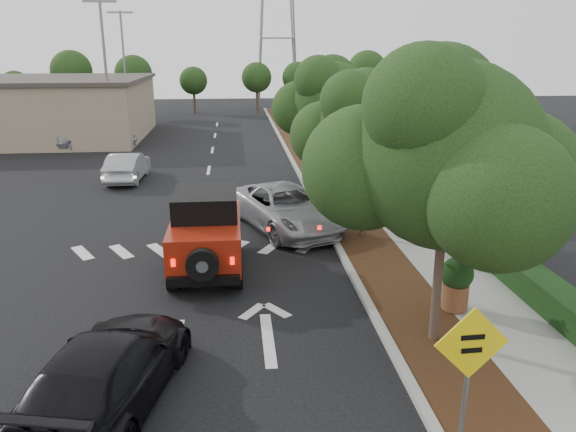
{
  "coord_description": "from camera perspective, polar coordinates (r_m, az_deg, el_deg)",
  "views": [
    {
      "loc": [
        1.37,
        -11.15,
        6.27
      ],
      "look_at": [
        2.74,
        3.0,
        1.95
      ],
      "focal_mm": 35.0,
      "sensor_mm": 36.0,
      "label": 1
    }
  ],
  "objects": [
    {
      "name": "planting_strip",
      "position": [
        24.34,
        4.67,
        2.07
      ],
      "size": [
        1.8,
        70.0,
        0.12
      ],
      "primitive_type": "cube",
      "color": "black",
      "rests_on": "ground"
    },
    {
      "name": "street_tree_near",
      "position": [
        13.06,
        14.46,
        -12.36
      ],
      "size": [
        3.8,
        3.8,
        5.92
      ],
      "primitive_type": null,
      "color": "black",
      "rests_on": "ground"
    },
    {
      "name": "sidewalk",
      "position": [
        24.74,
        9.01,
        2.16
      ],
      "size": [
        2.0,
        70.0,
        0.12
      ],
      "primitive_type": "cube",
      "color": "gray",
      "rests_on": "ground"
    },
    {
      "name": "black_suv_oncoming",
      "position": [
        10.91,
        -17.83,
        -14.71
      ],
      "size": [
        2.96,
        5.13,
        1.4
      ],
      "primitive_type": "imported",
      "rotation": [
        0.0,
        0.0,
        2.92
      ],
      "color": "black",
      "rests_on": "ground"
    },
    {
      "name": "red_jeep",
      "position": [
        16.46,
        -8.27,
        -1.39
      ],
      "size": [
        2.01,
        4.45,
        2.27
      ],
      "rotation": [
        0.0,
        0.0,
        -0.0
      ],
      "color": "black",
      "rests_on": "ground"
    },
    {
      "name": "terracotta_planter",
      "position": [
        14.13,
        16.76,
        -6.06
      ],
      "size": [
        0.79,
        0.79,
        1.37
      ],
      "rotation": [
        0.0,
        0.0,
        -0.08
      ],
      "color": "brown",
      "rests_on": "ground"
    },
    {
      "name": "light_pole_a",
      "position": [
        38.49,
        -17.37,
        6.77
      ],
      "size": [
        2.0,
        0.22,
        9.0
      ],
      "primitive_type": null,
      "color": "slate",
      "rests_on": "ground"
    },
    {
      "name": "light_pole_b",
      "position": [
        50.33,
        -15.84,
        9.13
      ],
      "size": [
        2.0,
        0.22,
        9.0
      ],
      "primitive_type": null,
      "color": "slate",
      "rests_on": "ground"
    },
    {
      "name": "silver_suv_ahead",
      "position": [
        19.86,
        -0.19,
        0.82
      ],
      "size": [
        4.33,
        6.04,
        1.53
      ],
      "primitive_type": "imported",
      "rotation": [
        0.0,
        0.0,
        0.36
      ],
      "color": "#96979D",
      "rests_on": "ground"
    },
    {
      "name": "transmission_tower",
      "position": [
        59.66,
        -1.06,
        10.88
      ],
      "size": [
        7.0,
        4.0,
        28.0
      ],
      "primitive_type": null,
      "color": "slate",
      "rests_on": "ground"
    },
    {
      "name": "silver_sedan_oncoming",
      "position": [
        28.24,
        -16.02,
        4.85
      ],
      "size": [
        1.62,
        4.2,
        1.36
      ],
      "primitive_type": "imported",
      "rotation": [
        0.0,
        0.0,
        3.1
      ],
      "color": "#9DA0A4",
      "rests_on": "ground"
    },
    {
      "name": "street_tree_far",
      "position": [
        25.31,
        4.28,
        2.52
      ],
      "size": [
        3.4,
        3.4,
        5.62
      ],
      "primitive_type": null,
      "color": "black",
      "rests_on": "ground"
    },
    {
      "name": "speed_hump_sign",
      "position": [
        9.12,
        17.95,
        -13.86
      ],
      "size": [
        1.17,
        0.11,
        2.49
      ],
      "rotation": [
        0.0,
        0.0,
        0.04
      ],
      "color": "slate",
      "rests_on": "ground"
    },
    {
      "name": "parked_suv",
      "position": [
        37.88,
        -18.86,
        7.76
      ],
      "size": [
        5.23,
        3.19,
        1.66
      ],
      "primitive_type": "imported",
      "rotation": [
        0.0,
        0.0,
        1.84
      ],
      "color": "#999BA0",
      "rests_on": "ground"
    },
    {
      "name": "curb",
      "position": [
        24.18,
        2.34,
        2.06
      ],
      "size": [
        0.2,
        70.0,
        0.15
      ],
      "primitive_type": "cube",
      "color": "#9E9B93",
      "rests_on": "ground"
    },
    {
      "name": "hedge",
      "position": [
        25.04,
        12.16,
        2.97
      ],
      "size": [
        0.8,
        70.0,
        0.8
      ],
      "primitive_type": "cube",
      "color": "black",
      "rests_on": "ground"
    },
    {
      "name": "ground",
      "position": [
        12.86,
        -11.19,
        -12.61
      ],
      "size": [
        120.0,
        120.0,
        0.0
      ],
      "primitive_type": "plane",
      "color": "black",
      "rests_on": "ground"
    },
    {
      "name": "street_tree_mid",
      "position": [
        19.2,
        7.52,
        -2.3
      ],
      "size": [
        3.2,
        3.2,
        5.32
      ],
      "primitive_type": null,
      "color": "black",
      "rests_on": "ground"
    }
  ]
}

